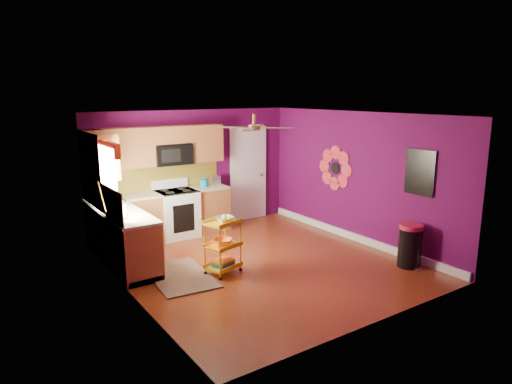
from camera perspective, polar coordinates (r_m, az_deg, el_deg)
ground at (r=7.86m, az=0.60°, el=-8.86°), size 5.00×5.00×0.00m
room_envelope at (r=7.44m, az=0.80°, el=2.99°), size 4.54×5.04×2.52m
lower_cabinets at (r=8.68m, az=-13.70°, el=-4.13°), size 2.81×2.31×0.94m
electric_range at (r=9.27m, az=-9.88°, el=-2.60°), size 0.76×0.66×1.13m
upper_cabinetry at (r=8.77m, az=-14.34°, el=5.13°), size 2.80×2.30×1.26m
left_window at (r=7.42m, az=-18.43°, el=3.15°), size 0.08×1.35×1.08m
panel_door at (r=10.29m, az=-0.99°, el=2.16°), size 0.95×0.11×2.15m
right_wall_art at (r=8.67m, az=14.16°, el=2.68°), size 0.04×2.74×1.04m
ceiling_fan at (r=7.51m, az=-0.23°, el=8.13°), size 1.01×1.01×0.26m
shag_rug at (r=7.40m, az=-9.47°, el=-10.33°), size 1.00×1.49×0.02m
rolling_cart at (r=7.30m, az=-4.13°, el=-6.45°), size 0.62×0.52×0.96m
trash_can at (r=8.01m, az=18.68°, el=-6.37°), size 0.44×0.46×0.73m
teal_kettle at (r=9.44m, az=-6.54°, el=1.15°), size 0.18×0.18×0.21m
toaster at (r=9.67m, az=-5.19°, el=1.49°), size 0.22×0.15×0.18m
soap_bottle_a at (r=7.63m, az=-16.36°, el=-1.79°), size 0.10×0.10×0.21m
soap_bottle_b at (r=7.89m, az=-17.00°, el=-1.58°), size 0.12×0.12×0.15m
counter_dish at (r=8.35m, az=-17.31°, el=-1.19°), size 0.24×0.24×0.06m
counter_cup at (r=7.29m, az=-16.25°, el=-2.85°), size 0.13×0.13×0.11m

